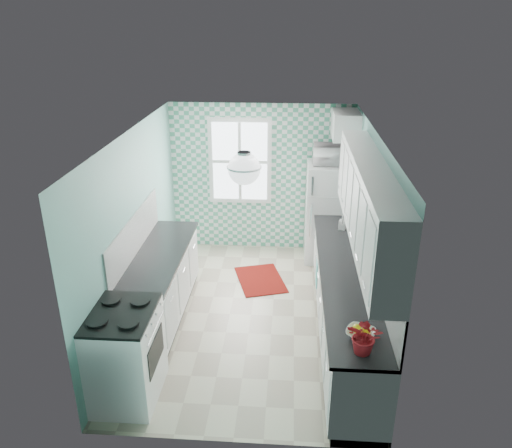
# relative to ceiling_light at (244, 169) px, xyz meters

# --- Properties ---
(floor) EXTENTS (3.00, 4.40, 0.02)m
(floor) POSITION_rel_ceiling_light_xyz_m (0.00, 0.80, -2.33)
(floor) COLOR beige
(floor) RESTS_ON ground
(ceiling) EXTENTS (3.00, 4.40, 0.02)m
(ceiling) POSITION_rel_ceiling_light_xyz_m (0.00, 0.80, 0.19)
(ceiling) COLOR white
(ceiling) RESTS_ON wall_back
(wall_back) EXTENTS (3.00, 0.02, 2.50)m
(wall_back) POSITION_rel_ceiling_light_xyz_m (0.00, 3.01, -1.07)
(wall_back) COLOR #71B0A6
(wall_back) RESTS_ON floor
(wall_front) EXTENTS (3.00, 0.02, 2.50)m
(wall_front) POSITION_rel_ceiling_light_xyz_m (0.00, -1.41, -1.07)
(wall_front) COLOR #71B0A6
(wall_front) RESTS_ON floor
(wall_left) EXTENTS (0.02, 4.40, 2.50)m
(wall_left) POSITION_rel_ceiling_light_xyz_m (-1.51, 0.80, -1.07)
(wall_left) COLOR #71B0A6
(wall_left) RESTS_ON floor
(wall_right) EXTENTS (0.02, 4.40, 2.50)m
(wall_right) POSITION_rel_ceiling_light_xyz_m (1.51, 0.80, -1.07)
(wall_right) COLOR #71B0A6
(wall_right) RESTS_ON floor
(accent_wall) EXTENTS (3.00, 0.01, 2.50)m
(accent_wall) POSITION_rel_ceiling_light_xyz_m (0.00, 2.99, -1.07)
(accent_wall) COLOR #4CA684
(accent_wall) RESTS_ON wall_back
(window) EXTENTS (1.04, 0.05, 1.44)m
(window) POSITION_rel_ceiling_light_xyz_m (-0.35, 2.96, -0.77)
(window) COLOR white
(window) RESTS_ON wall_back
(backsplash_right) EXTENTS (0.02, 3.60, 0.51)m
(backsplash_right) POSITION_rel_ceiling_light_xyz_m (1.49, 0.40, -1.13)
(backsplash_right) COLOR white
(backsplash_right) RESTS_ON wall_right
(backsplash_left) EXTENTS (0.02, 2.15, 0.51)m
(backsplash_left) POSITION_rel_ceiling_light_xyz_m (-1.49, 0.73, -1.13)
(backsplash_left) COLOR white
(backsplash_left) RESTS_ON wall_left
(upper_cabinets_right) EXTENTS (0.33, 3.20, 0.90)m
(upper_cabinets_right) POSITION_rel_ceiling_light_xyz_m (1.33, 0.20, -0.42)
(upper_cabinets_right) COLOR white
(upper_cabinets_right) RESTS_ON wall_right
(upper_cabinet_fridge) EXTENTS (0.40, 0.74, 0.40)m
(upper_cabinet_fridge) POSITION_rel_ceiling_light_xyz_m (1.30, 2.63, -0.07)
(upper_cabinet_fridge) COLOR white
(upper_cabinet_fridge) RESTS_ON wall_right
(ceiling_light) EXTENTS (0.34, 0.34, 0.35)m
(ceiling_light) POSITION_rel_ceiling_light_xyz_m (0.00, 0.00, 0.00)
(ceiling_light) COLOR silver
(ceiling_light) RESTS_ON ceiling
(base_cabinets_right) EXTENTS (0.60, 3.60, 0.90)m
(base_cabinets_right) POSITION_rel_ceiling_light_xyz_m (1.20, 0.40, -1.87)
(base_cabinets_right) COLOR white
(base_cabinets_right) RESTS_ON floor
(countertop_right) EXTENTS (0.63, 3.60, 0.04)m
(countertop_right) POSITION_rel_ceiling_light_xyz_m (1.19, 0.40, -1.40)
(countertop_right) COLOR black
(countertop_right) RESTS_ON base_cabinets_right
(base_cabinets_left) EXTENTS (0.60, 2.15, 0.90)m
(base_cabinets_left) POSITION_rel_ceiling_light_xyz_m (-1.20, 0.73, -1.87)
(base_cabinets_left) COLOR white
(base_cabinets_left) RESTS_ON floor
(countertop_left) EXTENTS (0.63, 2.15, 0.04)m
(countertop_left) POSITION_rel_ceiling_light_xyz_m (-1.19, 0.73, -1.40)
(countertop_left) COLOR black
(countertop_left) RESTS_ON base_cabinets_left
(fridge) EXTENTS (0.71, 0.71, 1.63)m
(fridge) POSITION_rel_ceiling_light_xyz_m (1.11, 2.62, -1.51)
(fridge) COLOR white
(fridge) RESTS_ON floor
(stove) EXTENTS (0.68, 0.85, 1.02)m
(stove) POSITION_rel_ceiling_light_xyz_m (-1.20, -0.82, -1.79)
(stove) COLOR silver
(stove) RESTS_ON floor
(sink) EXTENTS (0.45, 0.38, 0.53)m
(sink) POSITION_rel_ceiling_light_xyz_m (1.20, 1.43, -1.39)
(sink) COLOR silver
(sink) RESTS_ON countertop_right
(rug) EXTENTS (0.90, 1.08, 0.01)m
(rug) POSITION_rel_ceiling_light_xyz_m (0.07, 1.77, -2.32)
(rug) COLOR maroon
(rug) RESTS_ON floor
(dish_towel) EXTENTS (0.07, 0.23, 0.35)m
(dish_towel) POSITION_rel_ceiling_light_xyz_m (0.89, 1.16, -1.84)
(dish_towel) COLOR #5FB0AB
(dish_towel) RESTS_ON base_cabinets_right
(fruit_bowl) EXTENTS (0.36, 0.36, 0.07)m
(fruit_bowl) POSITION_rel_ceiling_light_xyz_m (1.20, -0.91, -1.35)
(fruit_bowl) COLOR white
(fruit_bowl) RESTS_ON countertop_right
(potted_plant) EXTENTS (0.40, 0.37, 0.36)m
(potted_plant) POSITION_rel_ceiling_light_xyz_m (1.20, -1.17, -1.20)
(potted_plant) COLOR red
(potted_plant) RESTS_ON countertop_right
(soap_bottle) EXTENTS (0.12, 0.12, 0.21)m
(soap_bottle) POSITION_rel_ceiling_light_xyz_m (1.25, 1.67, -1.28)
(soap_bottle) COLOR #91B4BF
(soap_bottle) RESTS_ON countertop_right
(microwave) EXTENTS (0.57, 0.40, 0.31)m
(microwave) POSITION_rel_ceiling_light_xyz_m (1.11, 2.62, -0.54)
(microwave) COLOR silver
(microwave) RESTS_ON fridge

